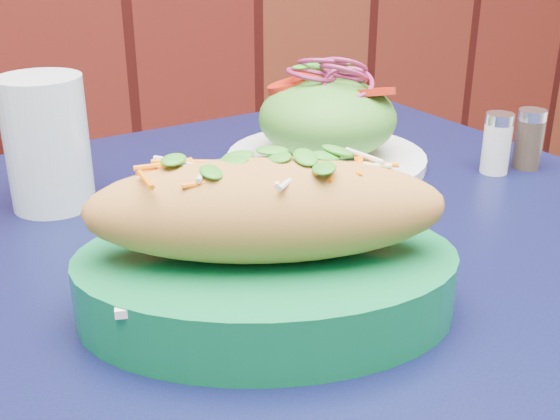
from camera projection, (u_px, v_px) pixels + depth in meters
name	position (u px, v px, depth m)	size (l,w,h in m)	color
cafe_table	(300.00, 320.00, 0.68)	(0.94, 0.94, 0.75)	black
banh_mi_basket	(266.00, 252.00, 0.51)	(0.33, 0.26, 0.13)	#0C6935
salad_plate	(327.00, 125.00, 0.82)	(0.24, 0.24, 0.12)	white
water_glass	(47.00, 143.00, 0.70)	(0.08, 0.08, 0.13)	silver
salt_shaker	(497.00, 143.00, 0.80)	(0.03, 0.03, 0.07)	white
pepper_shaker	(529.00, 139.00, 0.81)	(0.03, 0.03, 0.07)	#3F3326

